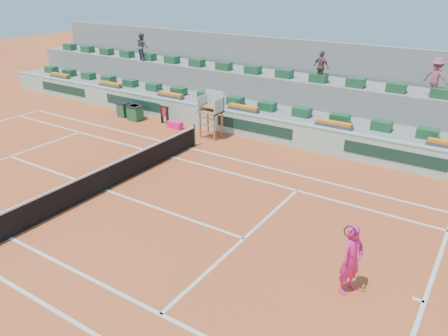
{
  "coord_description": "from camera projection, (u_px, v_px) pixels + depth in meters",
  "views": [
    {
      "loc": [
        12.4,
        -10.4,
        7.83
      ],
      "look_at": [
        4.0,
        2.5,
        1.0
      ],
      "focal_mm": 35.0,
      "sensor_mm": 36.0,
      "label": 1
    }
  ],
  "objects": [
    {
      "name": "player_bag",
      "position": [
        175.0,
        125.0,
        24.23
      ],
      "size": [
        0.86,
        0.38,
        0.38
      ],
      "primitive_type": "cube",
      "color": "#EE1F7F",
      "rests_on": "ground"
    },
    {
      "name": "spectator_left",
      "position": [
        142.0,
        47.0,
        28.88
      ],
      "size": [
        1.05,
        0.95,
        1.75
      ],
      "primitive_type": "imported",
      "rotation": [
        0.0,
        0.0,
        2.71
      ],
      "color": "#4C4B58",
      "rests_on": "seating_tier_upper"
    },
    {
      "name": "court_lines",
      "position": [
        105.0,
        190.0,
        17.33
      ],
      "size": [
        23.89,
        11.09,
        0.01
      ],
      "color": "silver",
      "rests_on": "ground"
    },
    {
      "name": "stadium_back_wall",
      "position": [
        270.0,
        74.0,
        27.08
      ],
      "size": [
        36.0,
        0.4,
        4.4
      ],
      "primitive_type": "cube",
      "color": "gray",
      "rests_on": "ground"
    },
    {
      "name": "seat_row_upper",
      "position": [
        253.0,
        70.0,
        25.15
      ],
      "size": [
        32.9,
        0.6,
        0.44
      ],
      "color": "#1A4E2B",
      "rests_on": "seating_tier_upper"
    },
    {
      "name": "ground",
      "position": [
        105.0,
        190.0,
        17.33
      ],
      "size": [
        90.0,
        90.0,
        0.0
      ],
      "primitive_type": "plane",
      "color": "#A64420",
      "rests_on": "ground"
    },
    {
      "name": "towel_rack",
      "position": [
        164.0,
        113.0,
        24.84
      ],
      "size": [
        0.68,
        0.11,
        1.03
      ],
      "color": "black",
      "rests_on": "ground"
    },
    {
      "name": "advertising_hoarding",
      "position": [
        223.0,
        120.0,
        23.57
      ],
      "size": [
        36.0,
        0.34,
        1.26
      ],
      "color": "#A0C9B4",
      "rests_on": "ground"
    },
    {
      "name": "tennis_player",
      "position": [
        351.0,
        259.0,
        11.43
      ],
      "size": [
        0.71,
        0.99,
        2.28
      ],
      "color": "#EE1F7F",
      "rests_on": "ground"
    },
    {
      "name": "seating_tier_upper",
      "position": [
        257.0,
        93.0,
        26.22
      ],
      "size": [
        36.0,
        2.4,
        2.6
      ],
      "primitive_type": "cube",
      "color": "gray",
      "rests_on": "ground"
    },
    {
      "name": "spectator_mid",
      "position": [
        321.0,
        67.0,
        22.77
      ],
      "size": [
        1.05,
        0.7,
        1.66
      ],
      "primitive_type": "imported",
      "rotation": [
        0.0,
        0.0,
        2.8
      ],
      "color": "brown",
      "rests_on": "seating_tier_upper"
    },
    {
      "name": "seating_tier_lower",
      "position": [
        243.0,
        111.0,
        25.28
      ],
      "size": [
        36.0,
        4.0,
        1.2
      ],
      "primitive_type": "cube",
      "color": "gray",
      "rests_on": "ground"
    },
    {
      "name": "umpire_chair",
      "position": [
        212.0,
        108.0,
        22.44
      ],
      "size": [
        1.1,
        0.9,
        2.4
      ],
      "color": "#8F5D36",
      "rests_on": "ground"
    },
    {
      "name": "spectator_right",
      "position": [
        436.0,
        77.0,
        20.18
      ],
      "size": [
        1.3,
        0.99,
        1.79
      ],
      "primitive_type": "imported",
      "rotation": [
        0.0,
        0.0,
        2.83
      ],
      "color": "#964B5E",
      "rests_on": "seating_tier_upper"
    },
    {
      "name": "tennis_net",
      "position": [
        104.0,
        178.0,
        17.12
      ],
      "size": [
        0.1,
        11.97,
        1.1
      ],
      "color": "black",
      "rests_on": "ground"
    },
    {
      "name": "drink_cooler_a",
      "position": [
        135.0,
        113.0,
        25.51
      ],
      "size": [
        0.79,
        0.68,
        0.84
      ],
      "color": "#1A4E2F",
      "rests_on": "ground"
    },
    {
      "name": "seat_row_lower",
      "position": [
        235.0,
        101.0,
        24.26
      ],
      "size": [
        32.9,
        0.6,
        0.44
      ],
      "color": "#1A4E2B",
      "rests_on": "seating_tier_lower"
    },
    {
      "name": "drink_cooler_b",
      "position": [
        134.0,
        112.0,
        25.79
      ],
      "size": [
        0.75,
        0.65,
        0.84
      ],
      "color": "#1A4E2F",
      "rests_on": "ground"
    },
    {
      "name": "drink_cooler_c",
      "position": [
        123.0,
        110.0,
        26.14
      ],
      "size": [
        0.63,
        0.54,
        0.84
      ],
      "color": "#1A4E2F",
      "rests_on": "ground"
    },
    {
      "name": "flower_planters",
      "position": [
        205.0,
        101.0,
        24.43
      ],
      "size": [
        26.8,
        0.36,
        0.28
      ],
      "color": "#444444",
      "rests_on": "seating_tier_lower"
    }
  ]
}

